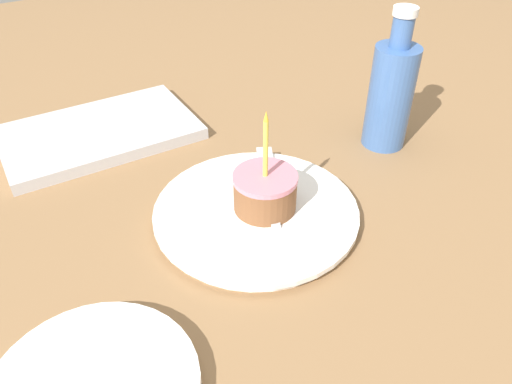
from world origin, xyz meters
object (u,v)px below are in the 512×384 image
bottle (391,93)px  marble_board (99,133)px  cake_slice (264,189)px  fork (268,178)px  plate (256,212)px

bottle → marble_board: 0.49m
cake_slice → fork: bearing=51.4°
plate → bottle: bottle is taller
plate → marble_board: same height
bottle → marble_board: (-0.40, 0.26, -0.08)m
cake_slice → bottle: 0.28m
bottle → marble_board: bottle is taller
fork → marble_board: fork is taller
bottle → marble_board: size_ratio=0.71×
plate → cake_slice: bearing=-7.1°
plate → marble_board: (-0.12, 0.32, -0.00)m
plate → marble_board: 0.34m
fork → bottle: size_ratio=0.78×
cake_slice → fork: cake_slice is taller
plate → fork: bearing=43.4°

